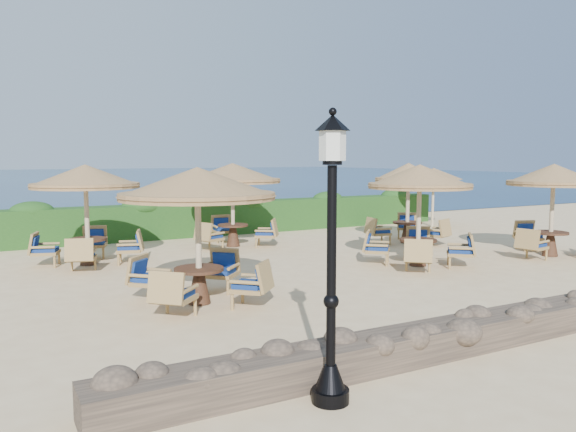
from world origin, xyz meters
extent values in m
plane|color=beige|center=(0.00, 0.00, 0.00)|extent=(120.00, 120.00, 0.00)
plane|color=#0B2549|center=(0.00, 70.00, 0.00)|extent=(160.00, 160.00, 0.00)
cube|color=#183E14|center=(0.00, 7.20, 0.60)|extent=(18.00, 0.90, 1.20)
cube|color=brown|center=(0.00, -6.20, 0.22)|extent=(15.00, 0.65, 0.44)
cylinder|color=black|center=(-4.80, -6.80, 0.08)|extent=(0.44, 0.44, 0.16)
cone|color=black|center=(-4.80, -6.80, 0.30)|extent=(0.36, 0.36, 0.30)
cylinder|color=black|center=(-4.80, -6.80, 1.55)|extent=(0.11, 0.11, 2.40)
cylinder|color=silver|center=(-4.80, -6.80, 2.98)|extent=(0.30, 0.30, 0.36)
cone|color=black|center=(-4.80, -6.80, 3.22)|extent=(0.40, 0.40, 0.18)
cylinder|color=#CBB68F|center=(7.80, 5.20, 1.10)|extent=(0.10, 0.10, 2.20)
cone|color=brown|center=(7.80, 5.20, 2.18)|extent=(2.30, 2.30, 0.45)
cylinder|color=#CBB68F|center=(-4.67, -1.86, 1.20)|extent=(0.12, 0.12, 2.40)
cone|color=brown|center=(-4.67, -1.86, 2.38)|extent=(3.03, 3.03, 0.55)
cylinder|color=brown|center=(-4.67, -1.86, 2.10)|extent=(2.96, 2.96, 0.14)
cylinder|color=#452818|center=(-4.67, -1.86, 0.68)|extent=(0.96, 0.96, 0.06)
cone|color=#452818|center=(-4.67, -1.86, 0.33)|extent=(0.44, 0.44, 0.64)
cylinder|color=#CBB68F|center=(1.66, -0.92, 1.20)|extent=(0.12, 0.12, 2.40)
cone|color=brown|center=(1.66, -0.92, 2.38)|extent=(2.70, 2.70, 0.55)
cylinder|color=brown|center=(1.66, -0.92, 2.10)|extent=(2.65, 2.65, 0.14)
cylinder|color=#452818|center=(1.66, -0.92, 0.68)|extent=(0.96, 0.96, 0.06)
cone|color=#452818|center=(1.66, -0.92, 0.33)|extent=(0.44, 0.44, 0.64)
cylinder|color=#CBB68F|center=(6.01, -1.60, 1.20)|extent=(0.12, 0.12, 2.40)
cone|color=brown|center=(6.01, -1.60, 2.38)|extent=(2.58, 2.58, 0.55)
cylinder|color=brown|center=(6.01, -1.60, 2.10)|extent=(2.53, 2.53, 0.14)
cylinder|color=#452818|center=(6.01, -1.60, 0.68)|extent=(0.96, 0.96, 0.06)
cone|color=#452818|center=(6.01, -1.60, 0.33)|extent=(0.44, 0.44, 0.64)
cylinder|color=#CBB68F|center=(-5.93, 3.31, 1.20)|extent=(0.12, 0.12, 2.40)
cone|color=brown|center=(-5.93, 3.31, 2.38)|extent=(2.79, 2.79, 0.55)
cylinder|color=brown|center=(-5.93, 3.31, 2.10)|extent=(2.74, 2.74, 0.14)
cylinder|color=#452818|center=(-5.93, 3.31, 0.68)|extent=(0.96, 0.96, 0.06)
cone|color=#452818|center=(-5.93, 3.31, 0.33)|extent=(0.44, 0.44, 0.64)
cylinder|color=#CBB68F|center=(-1.36, 4.36, 1.20)|extent=(0.12, 0.12, 2.40)
cone|color=brown|center=(-1.36, 4.36, 2.38)|extent=(3.07, 3.07, 0.55)
cylinder|color=brown|center=(-1.36, 4.36, 2.10)|extent=(3.01, 3.01, 0.14)
cylinder|color=#452818|center=(-1.36, 4.36, 0.68)|extent=(0.96, 0.96, 0.06)
cone|color=#452818|center=(-1.36, 4.36, 0.33)|extent=(0.44, 0.44, 0.64)
cylinder|color=#CBB68F|center=(4.01, 2.29, 1.20)|extent=(0.12, 0.12, 2.40)
cone|color=brown|center=(4.01, 2.29, 2.38)|extent=(2.21, 2.21, 0.55)
cylinder|color=brown|center=(4.01, 2.29, 2.10)|extent=(2.17, 2.17, 0.14)
cylinder|color=#452818|center=(4.01, 2.29, 0.68)|extent=(0.96, 0.96, 0.06)
cone|color=#452818|center=(4.01, 2.29, 0.33)|extent=(0.44, 0.44, 0.64)
camera|label=1|loc=(-8.20, -12.09, 2.84)|focal=35.00mm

